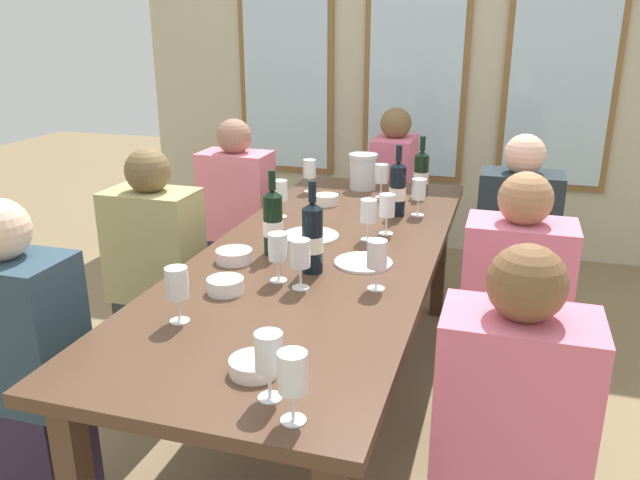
{
  "coord_description": "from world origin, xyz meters",
  "views": [
    {
      "loc": [
        0.68,
        -2.29,
        1.6
      ],
      "look_at": [
        0.0,
        -0.03,
        0.79
      ],
      "focal_mm": 35.86,
      "sensor_mm": 36.0,
      "label": 1
    }
  ],
  "objects": [
    {
      "name": "ground_plane",
      "position": [
        0.0,
        0.0,
        0.0
      ],
      "size": [
        12.0,
        12.0,
        0.0
      ],
      "primitive_type": "plane",
      "color": "olive"
    },
    {
      "name": "back_wall_with_windows",
      "position": [
        0.0,
        2.3,
        1.45
      ],
      "size": [
        4.1,
        0.1,
        2.9
      ],
      "color": "#BEB898",
      "rests_on": "ground"
    },
    {
      "name": "dining_table",
      "position": [
        0.0,
        0.0,
        0.67
      ],
      "size": [
        0.9,
        2.44,
        0.74
      ],
      "color": "#4F3424",
      "rests_on": "ground"
    },
    {
      "name": "white_plate_0",
      "position": [
        0.19,
        -0.1,
        0.74
      ],
      "size": [
        0.22,
        0.22,
        0.01
      ],
      "primitive_type": "cylinder",
      "color": "white",
      "rests_on": "dining_table"
    },
    {
      "name": "white_plate_1",
      "position": [
        -0.09,
        0.14,
        0.74
      ],
      "size": [
        0.24,
        0.24,
        0.01
      ],
      "primitive_type": "cylinder",
      "color": "white",
      "rests_on": "dining_table"
    },
    {
      "name": "metal_pitcher",
      "position": [
        -0.07,
        1.0,
        0.84
      ],
      "size": [
        0.16,
        0.16,
        0.19
      ],
      "color": "silver",
      "rests_on": "dining_table"
    },
    {
      "name": "wine_bottle_0",
      "position": [
        -0.17,
        -0.09,
        0.87
      ],
      "size": [
        0.08,
        0.08,
        0.33
      ],
      "color": "black",
      "rests_on": "dining_table"
    },
    {
      "name": "wine_bottle_1",
      "position": [
        0.03,
        -0.23,
        0.87
      ],
      "size": [
        0.08,
        0.08,
        0.34
      ],
      "color": "black",
      "rests_on": "dining_table"
    },
    {
      "name": "wine_bottle_2",
      "position": [
        0.2,
        0.56,
        0.87
      ],
      "size": [
        0.08,
        0.08,
        0.33
      ],
      "color": "black",
      "rests_on": "dining_table"
    },
    {
      "name": "wine_bottle_3",
      "position": [
        0.25,
        0.96,
        0.86
      ],
      "size": [
        0.08,
        0.08,
        0.31
      ],
      "color": "black",
      "rests_on": "dining_table"
    },
    {
      "name": "tasting_bowl_0",
      "position": [
        -0.19,
        -0.5,
        0.76
      ],
      "size": [
        0.12,
        0.12,
        0.05
      ],
      "primitive_type": "cylinder",
      "color": "white",
      "rests_on": "dining_table"
    },
    {
      "name": "tasting_bowl_1",
      "position": [
        0.1,
        -0.95,
        0.76
      ],
      "size": [
        0.13,
        0.13,
        0.04
      ],
      "primitive_type": "cylinder",
      "color": "white",
      "rests_on": "dining_table"
    },
    {
      "name": "tasting_bowl_2",
      "position": [
        -0.28,
        -0.22,
        0.76
      ],
      "size": [
        0.14,
        0.14,
        0.05
      ],
      "primitive_type": "cylinder",
      "color": "white",
      "rests_on": "dining_table"
    },
    {
      "name": "tasting_bowl_3",
      "position": [
        -0.17,
        0.64,
        0.77
      ],
      "size": [
        0.12,
        0.12,
        0.05
      ],
      "primitive_type": "cylinder",
      "color": "white",
      "rests_on": "dining_table"
    },
    {
      "name": "wine_glass_0",
      "position": [
        -0.31,
        0.38,
        0.86
      ],
      "size": [
        0.07,
        0.07,
        0.17
      ],
      "color": "white",
      "rests_on": "dining_table"
    },
    {
      "name": "wine_glass_1",
      "position": [
        0.04,
        -0.39,
        0.86
      ],
      "size": [
        0.07,
        0.07,
        0.17
      ],
      "color": "white",
      "rests_on": "dining_table"
    },
    {
      "name": "wine_glass_2",
      "position": [
        0.29,
        0.59,
        0.86
      ],
      "size": [
        0.07,
        0.07,
        0.17
      ],
      "color": "white",
      "rests_on": "dining_table"
    },
    {
      "name": "wine_glass_3",
      "position": [
        -0.05,
        -0.35,
        0.86
      ],
      "size": [
        0.07,
        0.07,
        0.17
      ],
      "color": "white",
      "rests_on": "dining_table"
    },
    {
      "name": "wine_glass_4",
      "position": [
        0.06,
        0.85,
        0.86
      ],
      "size": [
        0.07,
        0.07,
        0.17
      ],
      "color": "white",
      "rests_on": "dining_table"
    },
    {
      "name": "wine_glass_5",
      "position": [
        -0.23,
        -0.74,
        0.86
      ],
      "size": [
        0.07,
        0.07,
        0.17
      ],
      "color": "white",
      "rests_on": "dining_table"
    },
    {
      "name": "wine_glass_6",
      "position": [
        0.2,
        0.27,
        0.86
      ],
      "size": [
        0.07,
        0.07,
        0.17
      ],
      "color": "white",
      "rests_on": "dining_table"
    },
    {
      "name": "wine_glass_7",
      "position": [
        0.18,
        -1.05,
        0.86
      ],
      "size": [
        0.07,
        0.07,
        0.17
      ],
      "color": "white",
      "rests_on": "dining_table"
    },
    {
      "name": "wine_glass_8",
      "position": [
        -0.32,
        0.86,
        0.86
      ],
      "size": [
        0.07,
        0.07,
        0.17
      ],
      "color": "white",
      "rests_on": "dining_table"
    },
    {
      "name": "wine_glass_9",
      "position": [
        0.27,
        -1.12,
        0.86
      ],
      "size": [
        0.07,
        0.07,
        0.17
      ],
      "color": "white",
      "rests_on": "dining_table"
    },
    {
      "name": "wine_glass_10",
      "position": [
        0.29,
        -0.32,
        0.86
      ],
      "size": [
        0.07,
        0.07,
        0.17
      ],
      "color": "white",
      "rests_on": "dining_table"
    },
    {
      "name": "wine_glass_11",
      "position": [
        0.15,
        0.17,
        0.86
      ],
      "size": [
        0.07,
        0.07,
        0.17
      ],
      "color": "white",
      "rests_on": "dining_table"
    },
    {
      "name": "seated_person_0",
      "position": [
        -0.75,
        -0.02,
        0.53
      ],
      "size": [
        0.38,
        0.24,
        1.11
      ],
      "color": "#303531",
      "rests_on": "ground"
    },
    {
      "name": "seated_person_1",
      "position": [
        0.75,
        -0.03,
        0.53
      ],
      "size": [
        0.38,
        0.24,
        1.11
      ],
      "color": "#282B36",
      "rests_on": "ground"
    },
    {
      "name": "seated_person_2",
      "position": [
        -0.75,
        -0.85,
        0.53
      ],
      "size": [
        0.38,
        0.24,
        1.11
      ],
      "color": "#2E233C",
      "rests_on": "ground"
    },
    {
      "name": "seated_person_3",
      "position": [
        0.75,
        -0.82,
        0.53
      ],
      "size": [
        0.38,
        0.24,
        1.11
      ],
      "color": "#373131",
      "rests_on": "ground"
    },
    {
      "name": "seated_person_4",
      "position": [
        -0.75,
        0.85,
        0.53
      ],
      "size": [
        0.38,
        0.24,
        1.11
      ],
      "color": "#272742",
      "rests_on": "ground"
    },
    {
      "name": "seated_person_5",
      "position": [
        0.75,
        0.79,
        0.53
      ],
      "size": [
        0.38,
        0.24,
        1.11
      ],
      "color": "#34343D",
      "rests_on": "ground"
    },
    {
      "name": "seated_person_6",
      "position": [
        0.0,
        1.57,
        0.53
      ],
      "size": [
        0.24,
        0.38,
        1.11
      ],
      "color": "#232331",
      "rests_on": "ground"
    }
  ]
}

